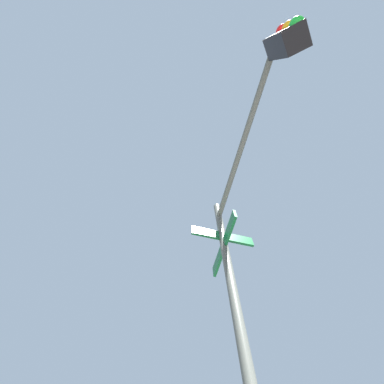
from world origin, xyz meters
The scene contains 1 object.
traffic_signal_near centered at (-5.73, -6.27, 3.94)m, with size 2.78×2.34×5.54m.
Camera 1 is at (-4.41, -6.50, 1.03)m, focal length 24.51 mm.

